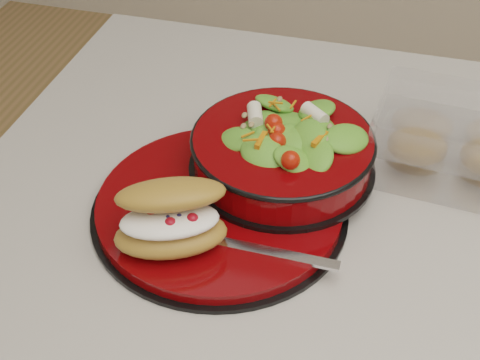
% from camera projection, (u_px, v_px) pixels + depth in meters
% --- Properties ---
extents(dinner_plate, '(0.31, 0.31, 0.02)m').
position_uv_depth(dinner_plate, '(220.00, 207.00, 0.80)').
color(dinner_plate, black).
rests_on(dinner_plate, island_counter).
extents(salad_bowl, '(0.23, 0.23, 0.10)m').
position_uv_depth(salad_bowl, '(283.00, 146.00, 0.82)').
color(salad_bowl, black).
rests_on(salad_bowl, dinner_plate).
extents(croissant, '(0.14, 0.13, 0.07)m').
position_uv_depth(croissant, '(172.00, 218.00, 0.72)').
color(croissant, '#AF7435').
rests_on(croissant, dinner_plate).
extents(fork, '(0.18, 0.02, 0.00)m').
position_uv_depth(fork, '(251.00, 248.00, 0.73)').
color(fork, silver).
rests_on(fork, dinner_plate).
extents(pastry_box, '(0.21, 0.16, 0.09)m').
position_uv_depth(pastry_box, '(456.00, 142.00, 0.84)').
color(pastry_box, white).
rests_on(pastry_box, island_counter).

